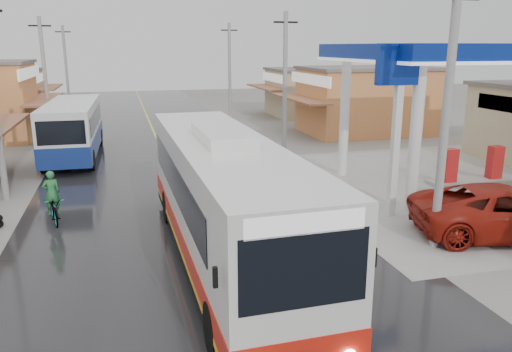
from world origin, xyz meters
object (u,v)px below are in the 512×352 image
Objects in this scene: coach_bus at (223,200)px; jeepney at (507,212)px; second_bus at (73,128)px; cyclist at (53,206)px.

jeepney is (9.39, -0.44, -1.03)m from coach_bus.
coach_bus is 1.33× the size of second_bus.
second_bus reaches higher than cyclist.
cyclist is (0.11, -11.07, -1.03)m from second_bus.
coach_bus reaches higher than cyclist.
coach_bus is at bearing -70.02° from second_bus.
jeepney is at bearing -3.68° from coach_bus.
cyclist is at bearing 84.13° from jeepney.
jeepney is 3.14× the size of cyclist.
second_bus is at bearing 107.30° from coach_bus.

